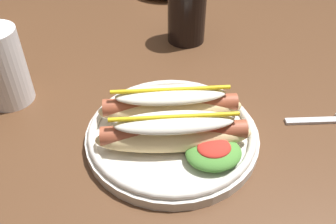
# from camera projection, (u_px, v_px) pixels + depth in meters

# --- Properties ---
(dining_table) EXTENTS (1.38, 1.04, 0.74)m
(dining_table) POSITION_uv_depth(u_px,v_px,m) (135.00, 97.00, 0.77)
(dining_table) COLOR #51331E
(dining_table) RESTS_ON ground_plane
(hot_dog_plate) EXTENTS (0.26, 0.26, 0.08)m
(hot_dog_plate) POSITION_uv_depth(u_px,v_px,m) (174.00, 128.00, 0.53)
(hot_dog_plate) COLOR silver
(hot_dog_plate) RESTS_ON dining_table
(fork) EXTENTS (0.12, 0.04, 0.00)m
(fork) POSITION_uv_depth(u_px,v_px,m) (330.00, 120.00, 0.58)
(fork) COLOR silver
(fork) RESTS_ON dining_table
(soda_cup) EXTENTS (0.08, 0.08, 0.13)m
(soda_cup) POSITION_uv_depth(u_px,v_px,m) (187.00, 11.00, 0.74)
(soda_cup) COLOR black
(soda_cup) RESTS_ON dining_table
(extra_cup) EXTENTS (0.08, 0.08, 0.13)m
(extra_cup) POSITION_uv_depth(u_px,v_px,m) (2.00, 67.00, 0.58)
(extra_cup) COLOR white
(extra_cup) RESTS_ON dining_table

